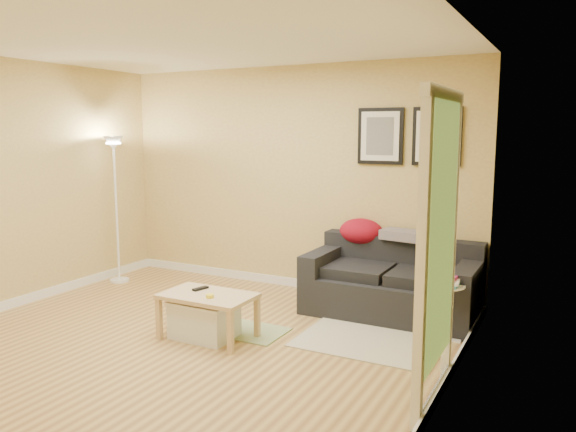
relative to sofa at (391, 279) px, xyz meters
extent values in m
plane|color=tan|center=(-1.38, -1.53, -0.38)|extent=(4.50, 4.50, 0.00)
plane|color=white|center=(-1.38, -1.53, 2.23)|extent=(4.50, 4.50, 0.00)
plane|color=#D0BC6B|center=(-1.38, 0.47, 0.92)|extent=(4.50, 0.00, 4.50)
plane|color=#D0BC6B|center=(-3.63, -1.53, 0.92)|extent=(0.00, 4.00, 4.00)
plane|color=#D0BC6B|center=(0.87, -1.53, 0.92)|extent=(0.00, 4.00, 4.00)
cube|color=white|center=(-1.38, 0.46, -0.33)|extent=(4.50, 0.02, 0.10)
cube|color=white|center=(-3.62, -1.53, -0.33)|extent=(0.02, 4.00, 0.10)
cube|color=white|center=(0.86, -1.53, -0.33)|extent=(0.02, 4.00, 0.10)
cube|color=beige|center=(0.07, -0.85, -0.37)|extent=(1.25, 0.85, 0.01)
cube|color=#668C4C|center=(-1.04, -1.11, -0.37)|extent=(0.70, 0.50, 0.01)
cube|color=black|center=(-1.40, -1.33, 0.05)|extent=(0.09, 0.17, 0.02)
cylinder|color=yellow|center=(-1.17, -1.50, 0.05)|extent=(0.07, 0.07, 0.03)
camera|label=1|loc=(1.63, -5.40, 1.48)|focal=35.13mm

